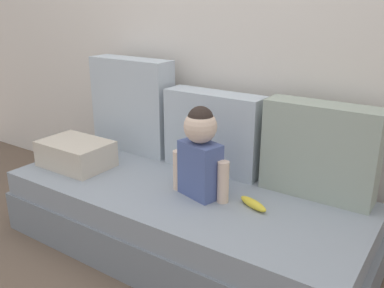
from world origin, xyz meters
TOP-DOWN VIEW (x-y plane):
  - ground_plane at (0.00, 0.00)m, footprint 12.00×12.00m
  - back_wall at (0.00, 0.54)m, footprint 5.13×0.10m
  - couch at (0.00, 0.00)m, footprint 1.93×0.81m
  - throw_pillow_left at (-0.60, 0.31)m, footprint 0.55×0.16m
  - throw_pillow_center at (0.00, 0.31)m, footprint 0.57×0.16m
  - throw_pillow_right at (0.60, 0.31)m, footprint 0.54×0.16m
  - toddler at (0.12, -0.02)m, footprint 0.32×0.17m
  - banana at (0.40, 0.01)m, footprint 0.17×0.11m
  - folded_blanket at (-0.68, -0.10)m, footprint 0.40×0.28m

SIDE VIEW (x-z plane):
  - ground_plane at x=0.00m, z-range 0.00..0.00m
  - couch at x=0.00m, z-range 0.00..0.36m
  - banana at x=0.40m, z-range 0.36..0.40m
  - folded_blanket at x=-0.68m, z-range 0.36..0.51m
  - throw_pillow_center at x=0.00m, z-range 0.36..0.80m
  - throw_pillow_right at x=0.60m, z-range 0.36..0.82m
  - toddler at x=0.12m, z-range 0.37..0.82m
  - throw_pillow_left at x=-0.60m, z-range 0.36..0.94m
  - back_wall at x=0.00m, z-range 0.00..2.26m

